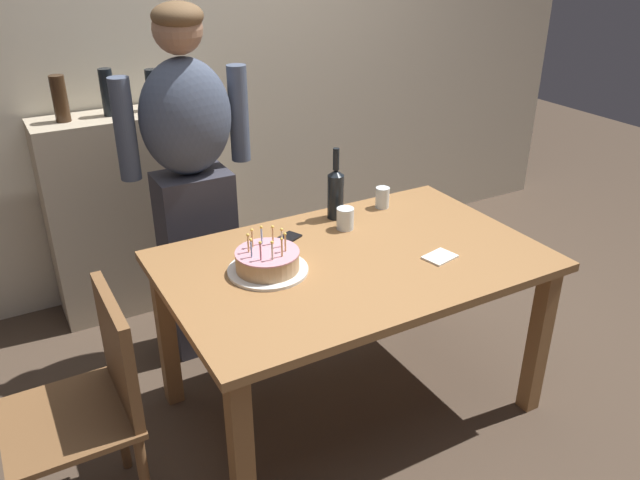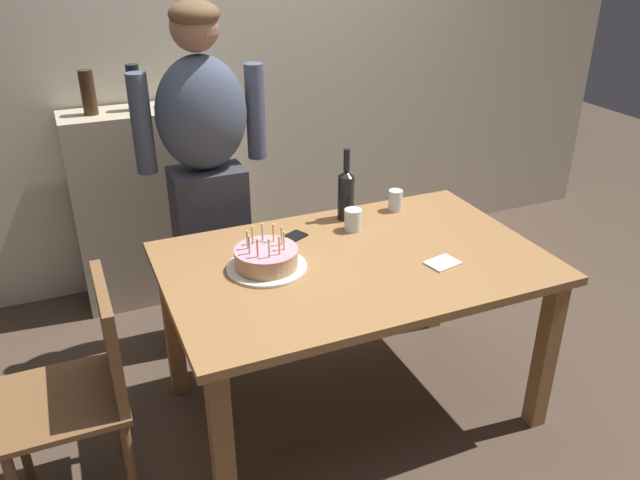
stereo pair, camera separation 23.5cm
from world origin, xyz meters
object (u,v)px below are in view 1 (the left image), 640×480
object	(u,v)px
water_glass_near	(382,198)
water_glass_far	(345,218)
napkin_stack	(440,257)
person_man_bearded	(192,183)
wine_bottle	(336,192)
cell_phone	(285,239)
birthday_cake	(268,262)
dining_chair	(94,397)

from	to	relation	value
water_glass_near	water_glass_far	xyz separation A→B (m)	(-0.27, -0.12, -0.00)
napkin_stack	person_man_bearded	size ratio (longest dim) A/B	0.07
napkin_stack	water_glass_far	bearing A→B (deg)	114.07
water_glass_near	wine_bottle	world-z (taller)	wine_bottle
wine_bottle	cell_phone	bearing A→B (deg)	-161.84
water_glass_near	person_man_bearded	distance (m)	0.88
birthday_cake	dining_chair	world-z (taller)	birthday_cake
water_glass_far	person_man_bearded	world-z (taller)	person_man_bearded
birthday_cake	wine_bottle	size ratio (longest dim) A/B	0.95
birthday_cake	cell_phone	xyz separation A→B (m)	(0.18, 0.21, -0.04)
wine_bottle	dining_chair	size ratio (longest dim) A/B	0.38
water_glass_far	person_man_bearded	xyz separation A→B (m)	(-0.51, 0.52, 0.09)
napkin_stack	birthday_cake	bearing A→B (deg)	159.94
birthday_cake	napkin_stack	bearing A→B (deg)	-20.06
cell_phone	birthday_cake	bearing A→B (deg)	-156.20
water_glass_far	wine_bottle	xyz separation A→B (m)	(0.02, 0.12, 0.08)
water_glass_far	dining_chair	xyz separation A→B (m)	(-1.17, -0.31, -0.27)
birthday_cake	wine_bottle	xyz separation A→B (m)	(0.48, 0.31, 0.08)
dining_chair	water_glass_near	bearing A→B (deg)	106.54
wine_bottle	water_glass_far	bearing A→B (deg)	-100.95
water_glass_far	cell_phone	distance (m)	0.28
water_glass_far	person_man_bearded	size ratio (longest dim) A/B	0.06
birthday_cake	wine_bottle	distance (m)	0.58
wine_bottle	cell_phone	size ratio (longest dim) A/B	2.27
napkin_stack	dining_chair	size ratio (longest dim) A/B	0.14
dining_chair	birthday_cake	bearing A→B (deg)	100.32
water_glass_near	cell_phone	bearing A→B (deg)	-170.57
cell_phone	napkin_stack	size ratio (longest dim) A/B	1.16
water_glass_far	cell_phone	bearing A→B (deg)	175.25
napkin_stack	person_man_bearded	world-z (taller)	person_man_bearded
birthday_cake	napkin_stack	size ratio (longest dim) A/B	2.50
person_man_bearded	dining_chair	xyz separation A→B (m)	(-0.66, -0.83, -0.36)
wine_bottle	person_man_bearded	distance (m)	0.66
wine_bottle	napkin_stack	xyz separation A→B (m)	(0.16, -0.54, -0.12)
water_glass_near	water_glass_far	size ratio (longest dim) A/B	1.02
cell_phone	napkin_stack	distance (m)	0.64
cell_phone	water_glass_near	bearing A→B (deg)	-16.04
birthday_cake	cell_phone	bearing A→B (deg)	49.27
person_man_bearded	dining_chair	size ratio (longest dim) A/B	1.90
birthday_cake	cell_phone	distance (m)	0.28
water_glass_near	napkin_stack	distance (m)	0.54
water_glass_near	wine_bottle	xyz separation A→B (m)	(-0.25, 0.01, 0.07)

